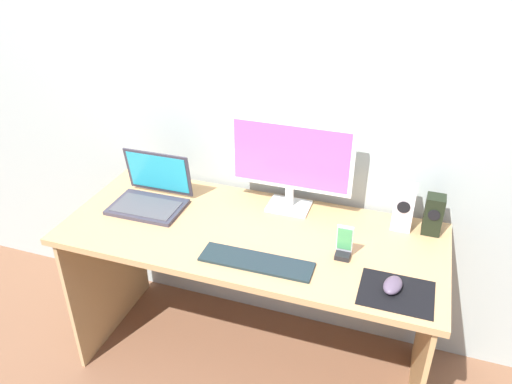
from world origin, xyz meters
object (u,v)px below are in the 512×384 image
(laptop, at_px, (151,195))
(monitor, at_px, (291,161))
(speaker_near_monitor, at_px, (404,207))
(mouse, at_px, (393,285))
(keyboard_external, at_px, (256,262))
(speaker_right, at_px, (433,215))
(phone_in_dock, at_px, (344,246))

(laptop, bearing_deg, monitor, 16.25)
(monitor, height_order, speaker_near_monitor, monitor)
(monitor, xyz_separation_m, speaker_near_monitor, (0.47, 0.00, -0.13))
(laptop, bearing_deg, mouse, -12.61)
(keyboard_external, relative_size, mouse, 4.23)
(speaker_right, height_order, phone_in_dock, speaker_right)
(speaker_near_monitor, xyz_separation_m, mouse, (0.01, -0.41, -0.07))
(speaker_right, distance_m, phone_in_dock, 0.41)
(speaker_right, relative_size, mouse, 1.65)
(keyboard_external, xyz_separation_m, mouse, (0.49, 0.01, 0.02))
(speaker_right, bearing_deg, speaker_near_monitor, 179.99)
(speaker_right, height_order, speaker_near_monitor, speaker_near_monitor)
(speaker_right, distance_m, laptop, 1.18)
(speaker_near_monitor, height_order, keyboard_external, speaker_near_monitor)
(keyboard_external, bearing_deg, speaker_right, 34.17)
(speaker_right, height_order, laptop, laptop)
(speaker_right, bearing_deg, phone_in_dock, -137.58)
(laptop, relative_size, phone_in_dock, 2.24)
(monitor, distance_m, mouse, 0.66)
(monitor, bearing_deg, speaker_right, 0.29)
(laptop, relative_size, mouse, 3.12)
(laptop, bearing_deg, keyboard_external, -23.30)
(speaker_right, bearing_deg, laptop, -171.64)
(monitor, height_order, laptop, monitor)
(monitor, bearing_deg, speaker_near_monitor, 0.36)
(monitor, distance_m, keyboard_external, 0.47)
(laptop, height_order, mouse, laptop)
(speaker_right, xyz_separation_m, laptop, (-1.17, -0.17, -0.04))
(keyboard_external, distance_m, mouse, 0.49)
(speaker_near_monitor, bearing_deg, keyboard_external, -139.08)
(mouse, bearing_deg, speaker_right, 86.88)
(keyboard_external, distance_m, phone_in_dock, 0.33)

